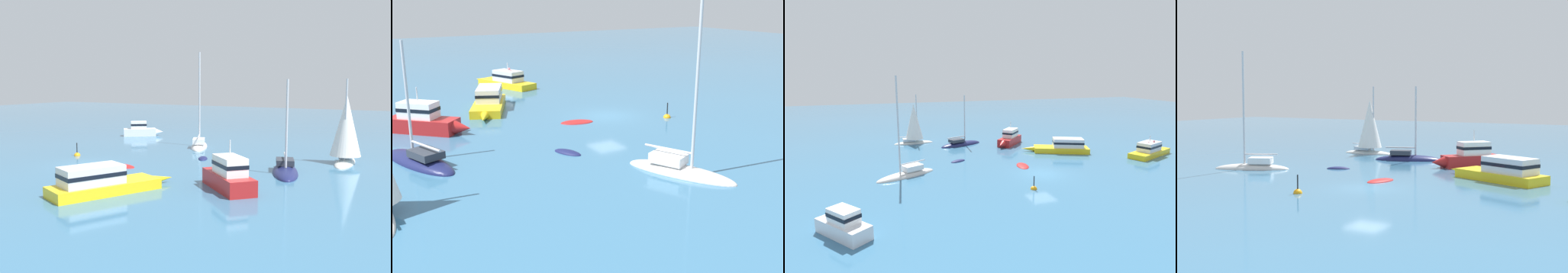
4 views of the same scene
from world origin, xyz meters
TOP-DOWN VIEW (x-y plane):
  - ground_plane at (0.00, 0.00)m, footprint 160.00×160.00m
  - sloop at (-10.02, 17.85)m, footprint 5.37×2.48m
  - yacht at (-12.53, 3.35)m, footprint 6.14×3.97m
  - cabin_cruiser at (6.75, 7.10)m, footprint 8.00×4.74m
  - yacht_1 at (-4.22, 14.77)m, footprint 6.35×3.74m
  - dinghy at (-6.63, 6.84)m, footprint 2.02×1.48m
  - cabin_cruiser_1 at (2.16, 13.11)m, footprint 5.05×5.20m
  - tender at (-0.65, 2.97)m, footprint 1.70×2.63m
  - powerboat at (-17.45, -7.14)m, footprint 3.77×4.41m
  - channel_buoy at (-2.76, -3.65)m, footprint 0.56×0.56m

SIDE VIEW (x-z plane):
  - ground_plane at x=0.00m, z-range 0.00..0.00m
  - dinghy at x=-6.63m, z-range -0.18..0.18m
  - tender at x=-0.65m, z-range -0.16..0.16m
  - channel_buoy at x=-2.76m, z-range -0.69..0.74m
  - yacht_1 at x=-4.22m, z-range -3.50..3.71m
  - yacht at x=-12.53m, z-range -4.74..5.12m
  - powerboat at x=-17.45m, z-range -0.17..1.58m
  - cabin_cruiser at x=6.75m, z-range -0.14..1.58m
  - cabin_cruiser_1 at x=2.16m, z-range -0.69..2.38m
  - sloop at x=-10.02m, z-range -1.03..6.06m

